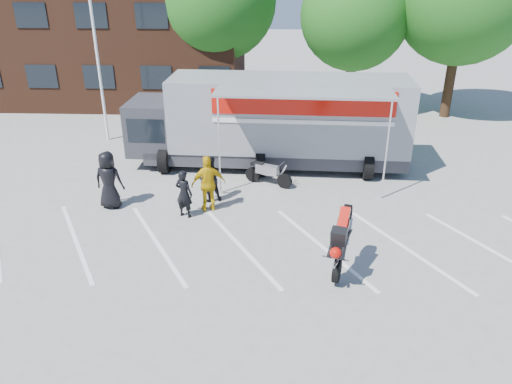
# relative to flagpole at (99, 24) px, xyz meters

# --- Properties ---
(ground) EXTENTS (100.00, 100.00, 0.00)m
(ground) POSITION_rel_flagpole_xyz_m (6.24, -10.00, -5.05)
(ground) COLOR gray
(ground) RESTS_ON ground
(parking_bay_lines) EXTENTS (18.09, 13.33, 0.01)m
(parking_bay_lines) POSITION_rel_flagpole_xyz_m (6.24, -9.00, -5.05)
(parking_bay_lines) COLOR white
(parking_bay_lines) RESTS_ON ground
(office_building) EXTENTS (18.00, 8.00, 7.00)m
(office_building) POSITION_rel_flagpole_xyz_m (-3.76, 8.00, -1.55)
(office_building) COLOR #4B2718
(office_building) RESTS_ON ground
(flagpole) EXTENTS (1.61, 0.12, 8.00)m
(flagpole) POSITION_rel_flagpole_xyz_m (0.00, 0.00, 0.00)
(flagpole) COLOR white
(flagpole) RESTS_ON ground
(tree_left) EXTENTS (6.12, 6.12, 8.64)m
(tree_left) POSITION_rel_flagpole_xyz_m (4.24, 6.00, 0.51)
(tree_left) COLOR #382314
(tree_left) RESTS_ON ground
(tree_mid) EXTENTS (5.44, 5.44, 7.68)m
(tree_mid) POSITION_rel_flagpole_xyz_m (11.24, 5.00, -0.11)
(tree_mid) COLOR #382314
(tree_mid) RESTS_ON ground
(transporter_truck) EXTENTS (11.21, 5.71, 3.51)m
(transporter_truck) POSITION_rel_flagpole_xyz_m (7.42, -2.79, -5.05)
(transporter_truck) COLOR gray
(transporter_truck) RESTS_ON ground
(parked_motorcycle) EXTENTS (1.97, 1.36, 0.99)m
(parked_motorcycle) POSITION_rel_flagpole_xyz_m (7.19, -4.71, -5.05)
(parked_motorcycle) COLOR #A7A7AC
(parked_motorcycle) RESTS_ON ground
(stunt_bike_rider) EXTENTS (1.29, 1.90, 2.04)m
(stunt_bike_rider) POSITION_rel_flagpole_xyz_m (9.26, -10.13, -5.05)
(stunt_bike_rider) COLOR black
(stunt_bike_rider) RESTS_ON ground
(spectator_leather_a) EXTENTS (1.02, 0.73, 1.94)m
(spectator_leather_a) POSITION_rel_flagpole_xyz_m (2.02, -6.74, -4.08)
(spectator_leather_a) COLOR black
(spectator_leather_a) RESTS_ON ground
(spectator_leather_b) EXTENTS (0.68, 0.56, 1.59)m
(spectator_leather_b) POSITION_rel_flagpole_xyz_m (4.58, -7.30, -4.26)
(spectator_leather_b) COLOR black
(spectator_leather_b) RESTS_ON ground
(spectator_leather_c) EXTENTS (0.93, 0.82, 1.59)m
(spectator_leather_c) POSITION_rel_flagpole_xyz_m (5.25, -6.10, -4.26)
(spectator_leather_c) COLOR black
(spectator_leather_c) RESTS_ON ground
(spectator_hivis) EXTENTS (1.20, 0.78, 1.89)m
(spectator_hivis) POSITION_rel_flagpole_xyz_m (5.30, -6.83, -4.11)
(spectator_hivis) COLOR gold
(spectator_hivis) RESTS_ON ground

